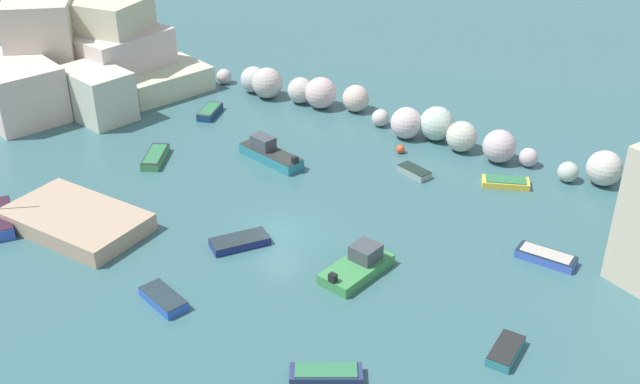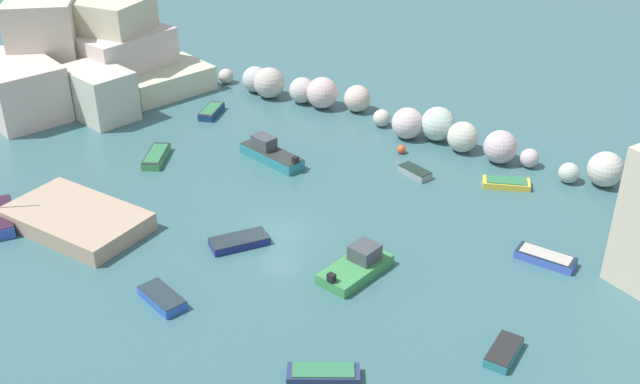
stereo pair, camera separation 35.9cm
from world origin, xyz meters
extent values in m
plane|color=#366066|center=(0.00, 0.00, 0.00)|extent=(160.00, 160.00, 0.00)
cube|color=beige|center=(-23.56, 13.21, 1.09)|extent=(7.30, 9.02, 2.18)
cube|color=beige|center=(-26.17, 11.58, 2.75)|extent=(5.56, 8.44, 5.50)
cube|color=beige|center=(-31.51, 13.87, 1.86)|extent=(7.81, 9.02, 3.71)
cube|color=beige|center=(-33.13, 10.96, 1.93)|extent=(8.74, 5.40, 3.86)
cube|color=beige|center=(-29.93, 2.44, 2.37)|extent=(10.08, 7.77, 4.74)
cube|color=beige|center=(-34.89, 11.76, 1.55)|extent=(11.91, 11.79, 3.09)
cube|color=beige|center=(-31.29, 6.94, 4.33)|extent=(7.71, 7.69, 8.65)
cube|color=beige|center=(-23.94, 6.09, 2.09)|extent=(6.73, 4.96, 4.19)
cube|color=beige|center=(-28.25, 11.54, 4.13)|extent=(8.17, 6.92, 8.26)
sphere|color=beige|center=(-20.25, 18.00, 0.70)|extent=(1.40, 1.40, 1.40)
sphere|color=#B5B6B9|center=(-16.67, 17.99, 1.18)|extent=(2.36, 2.36, 2.36)
sphere|color=#BBAEA6|center=(-14.78, 17.63, 1.38)|extent=(2.75, 2.75, 2.75)
sphere|color=beige|center=(-11.63, 18.33, 1.15)|extent=(2.30, 2.30, 2.30)
sphere|color=beige|center=(-9.52, 18.44, 1.37)|extent=(2.73, 2.73, 2.73)
sphere|color=beige|center=(-6.62, 19.54, 1.15)|extent=(2.31, 2.31, 2.31)
sphere|color=beige|center=(-3.26, 18.04, 0.72)|extent=(1.44, 1.44, 1.44)
sphere|color=beige|center=(-0.42, 17.27, 1.27)|extent=(2.53, 2.53, 2.53)
sphere|color=#B1C7BB|center=(1.72, 18.36, 1.37)|extent=(2.73, 2.73, 2.73)
sphere|color=beige|center=(4.25, 17.62, 1.19)|extent=(2.39, 2.39, 2.39)
sphere|color=#C2ACB7|center=(7.39, 17.53, 1.26)|extent=(2.52, 2.52, 2.52)
sphere|color=#C2ABB5|center=(9.54, 18.07, 0.71)|extent=(1.43, 1.43, 1.43)
sphere|color=#B1B9AE|center=(12.75, 17.41, 0.74)|extent=(1.49, 1.49, 1.49)
sphere|color=beige|center=(14.96, 18.42, 1.27)|extent=(2.53, 2.53, 2.53)
cube|color=tan|center=(-11.32, -6.92, 0.58)|extent=(9.35, 5.74, 1.17)
sphere|color=#E04C28|center=(0.61, 14.57, 0.33)|extent=(0.67, 0.67, 0.67)
cube|color=teal|center=(-6.79, 7.78, 0.39)|extent=(5.79, 2.56, 0.78)
cube|color=#2B2F2D|center=(-6.79, 7.78, 0.81)|extent=(5.68, 2.51, 0.06)
cube|color=#3F444C|center=(-7.59, 7.93, 1.28)|extent=(1.94, 1.46, 1.00)
cube|color=black|center=(-4.18, 7.32, 1.03)|extent=(0.43, 0.50, 0.50)
cube|color=navy|center=(9.83, -9.25, 0.25)|extent=(3.65, 3.05, 0.50)
cube|color=#2D7047|center=(9.83, -9.25, 0.54)|extent=(3.10, 2.59, 0.08)
cube|color=#3A8948|center=(6.37, -0.95, 0.33)|extent=(2.70, 4.88, 0.67)
cube|color=#3F444C|center=(6.47, -0.13, 1.13)|extent=(1.65, 1.70, 0.93)
cube|color=black|center=(6.13, -3.12, 0.92)|extent=(0.48, 0.41, 0.50)
cube|color=#418E50|center=(-14.06, 2.87, 0.26)|extent=(3.08, 3.91, 0.52)
cube|color=#222623|center=(-14.06, 2.87, 0.55)|extent=(3.02, 3.83, 0.06)
cube|color=#2D7047|center=(-14.06, 2.87, 0.56)|extent=(2.62, 3.32, 0.08)
cube|color=teal|center=(16.42, -2.64, 0.24)|extent=(1.39, 2.77, 0.48)
cube|color=black|center=(16.42, -2.64, 0.51)|extent=(1.36, 2.71, 0.06)
cube|color=gold|center=(9.38, 14.25, 0.23)|extent=(3.58, 2.69, 0.45)
cube|color=#2D7047|center=(9.38, 14.25, 0.49)|extent=(3.04, 2.29, 0.08)
cube|color=#3D5AC0|center=(15.11, 6.71, 0.26)|extent=(3.58, 1.40, 0.51)
cube|color=#192832|center=(15.11, 6.71, 0.54)|extent=(3.51, 1.38, 0.06)
cube|color=#ADA89E|center=(15.11, 6.71, 0.55)|extent=(3.04, 1.19, 0.08)
cube|color=navy|center=(-1.30, -2.48, 0.23)|extent=(3.25, 3.91, 0.46)
cube|color=#212C32|center=(-1.30, -2.48, 0.49)|extent=(3.18, 3.83, 0.06)
cube|color=gray|center=(3.22, 11.99, 0.24)|extent=(2.71, 1.77, 0.47)
cube|color=#192B25|center=(3.22, 11.99, 0.50)|extent=(2.66, 1.74, 0.06)
cube|color=blue|center=(-1.04, -9.43, 0.26)|extent=(3.34, 2.06, 0.52)
cube|color=#212F37|center=(-1.04, -9.43, 0.55)|extent=(3.27, 2.02, 0.06)
cube|color=navy|center=(-16.40, 11.67, 0.27)|extent=(2.33, 3.41, 0.54)
cube|color=#2C2B31|center=(-16.40, 11.67, 0.57)|extent=(2.28, 3.34, 0.06)
cube|color=#2D7047|center=(-16.40, 11.67, 0.58)|extent=(1.98, 2.90, 0.08)
camera|label=1|loc=(25.60, -32.67, 26.47)|focal=42.95mm
camera|label=2|loc=(25.90, -32.46, 26.47)|focal=42.95mm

